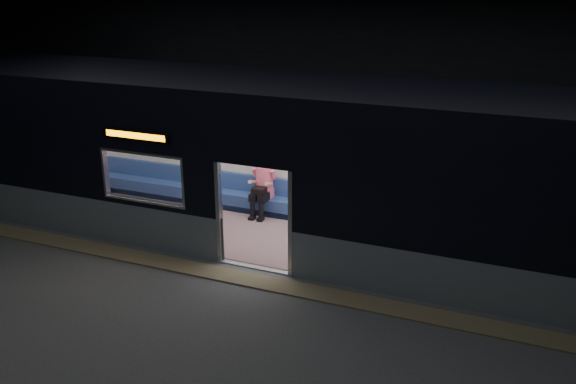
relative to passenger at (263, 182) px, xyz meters
The scene contains 7 objects.
station_floor 3.76m from the passenger, 74.97° to the right, with size 24.00×14.00×0.01m, color #47494C.
station_envelope 4.65m from the passenger, 74.97° to the right, with size 24.00×14.00×5.00m.
tactile_strip 3.24m from the passenger, 72.37° to the right, with size 22.80×0.50×0.03m, color #8C7F59.
metro_car 1.72m from the passenger, 46.53° to the right, with size 18.00×3.04×3.35m.
passenger is the anchor object (origin of this frame).
handbag 0.27m from the passenger, 89.75° to the right, with size 0.30×0.25×0.15m, color black.
transit_map 4.96m from the passenger, ahead, with size 1.00×0.03×0.65m, color white.
Camera 1 is at (4.55, -8.41, 5.35)m, focal length 38.00 mm.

